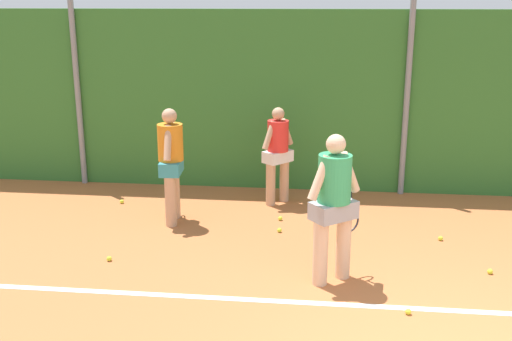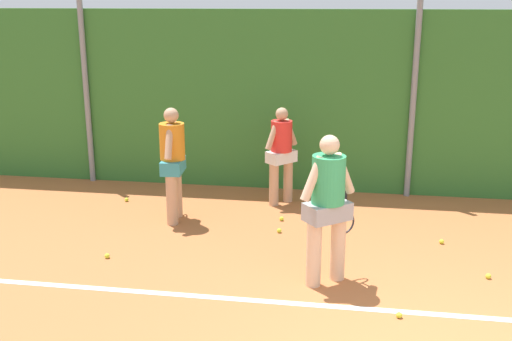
{
  "view_description": "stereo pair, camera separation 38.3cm",
  "coord_description": "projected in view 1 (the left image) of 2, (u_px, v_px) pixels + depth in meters",
  "views": [
    {
      "loc": [
        -1.39,
        -4.91,
        3.28
      ],
      "look_at": [
        -2.32,
        3.35,
        0.92
      ],
      "focal_mm": 42.46,
      "sensor_mm": 36.0,
      "label": 1
    },
    {
      "loc": [
        -1.01,
        -4.86,
        3.28
      ],
      "look_at": [
        -2.32,
        3.35,
        0.92
      ],
      "focal_mm": 42.46,
      "sensor_mm": 36.0,
      "label": 2
    }
  ],
  "objects": [
    {
      "name": "ground_plane",
      "position": [
        438.0,
        293.0,
        7.0
      ],
      "size": [
        30.61,
        30.61,
        0.0
      ],
      "primitive_type": "plane",
      "color": "#B76638"
    },
    {
      "name": "hedge_fence_backdrop",
      "position": [
        405.0,
        103.0,
        10.33
      ],
      "size": [
        19.9,
        0.25,
        3.12
      ],
      "primitive_type": "cube",
      "color": "#33702D",
      "rests_on": "ground_plane"
    },
    {
      "name": "fence_post_left",
      "position": [
        78.0,
        91.0,
        10.74
      ],
      "size": [
        0.1,
        0.1,
        3.41
      ],
      "primitive_type": "cylinder",
      "color": "gray",
      "rests_on": "ground_plane"
    },
    {
      "name": "fence_post_center",
      "position": [
        407.0,
        97.0,
        10.12
      ],
      "size": [
        0.1,
        0.1,
        3.41
      ],
      "primitive_type": "cylinder",
      "color": "gray",
      "rests_on": "ground_plane"
    },
    {
      "name": "court_baseline_paint",
      "position": [
        445.0,
        310.0,
        6.61
      ],
      "size": [
        14.54,
        0.1,
        0.01
      ],
      "primitive_type": "cube",
      "color": "white",
      "rests_on": "ground_plane"
    },
    {
      "name": "player_foreground_near",
      "position": [
        334.0,
        201.0,
        7.05
      ],
      "size": [
        0.64,
        0.62,
        1.81
      ],
      "rotation": [
        0.0,
        0.0,
        0.68
      ],
      "color": "beige",
      "rests_on": "ground_plane"
    },
    {
      "name": "player_midcourt",
      "position": [
        171.0,
        160.0,
        8.99
      ],
      "size": [
        0.37,
        0.8,
        1.75
      ],
      "rotation": [
        0.0,
        0.0,
        1.65
      ],
      "color": "tan",
      "rests_on": "ground_plane"
    },
    {
      "name": "player_backcourt_far",
      "position": [
        278.0,
        150.0,
        9.86
      ],
      "size": [
        0.52,
        0.53,
        1.61
      ],
      "rotation": [
        0.0,
        0.0,
        3.99
      ],
      "color": "tan",
      "rests_on": "ground_plane"
    },
    {
      "name": "tennis_ball_0",
      "position": [
        122.0,
        202.0,
        10.06
      ],
      "size": [
        0.07,
        0.07,
        0.07
      ],
      "primitive_type": "sphere",
      "color": "#CCDB33",
      "rests_on": "ground_plane"
    },
    {
      "name": "tennis_ball_2",
      "position": [
        408.0,
        312.0,
        6.52
      ],
      "size": [
        0.07,
        0.07,
        0.07
      ],
      "primitive_type": "sphere",
      "color": "#CCDB33",
      "rests_on": "ground_plane"
    },
    {
      "name": "tennis_ball_3",
      "position": [
        441.0,
        238.0,
        8.52
      ],
      "size": [
        0.07,
        0.07,
        0.07
      ],
      "primitive_type": "sphere",
      "color": "#CCDB33",
      "rests_on": "ground_plane"
    },
    {
      "name": "tennis_ball_5",
      "position": [
        109.0,
        259.0,
        7.85
      ],
      "size": [
        0.07,
        0.07,
        0.07
      ],
      "primitive_type": "sphere",
      "color": "#CCDB33",
      "rests_on": "ground_plane"
    },
    {
      "name": "tennis_ball_6",
      "position": [
        280.0,
        218.0,
        9.29
      ],
      "size": [
        0.07,
        0.07,
        0.07
      ],
      "primitive_type": "sphere",
      "color": "#CCDB33",
      "rests_on": "ground_plane"
    },
    {
      "name": "tennis_ball_7",
      "position": [
        490.0,
        271.0,
        7.48
      ],
      "size": [
        0.07,
        0.07,
        0.07
      ],
      "primitive_type": "sphere",
      "color": "#CCDB33",
      "rests_on": "ground_plane"
    },
    {
      "name": "tennis_ball_10",
      "position": [
        279.0,
        230.0,
        8.82
      ],
      "size": [
        0.07,
        0.07,
        0.07
      ],
      "primitive_type": "sphere",
      "color": "#CCDB33",
      "rests_on": "ground_plane"
    }
  ]
}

